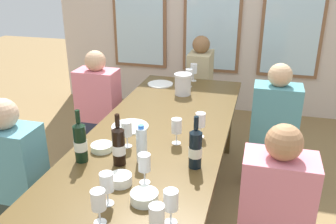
{
  "coord_description": "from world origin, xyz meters",
  "views": [
    {
      "loc": [
        0.66,
        -2.3,
        1.86
      ],
      "look_at": [
        0.0,
        0.18,
        0.79
      ],
      "focal_mm": 39.31,
      "sensor_mm": 36.0,
      "label": 1
    }
  ],
  "objects": [
    {
      "name": "wine_glass_7",
      "position": [
        0.29,
        -0.07,
        0.86
      ],
      "size": [
        0.07,
        0.07,
        0.17
      ],
      "color": "white",
      "rests_on": "dining_table"
    },
    {
      "name": "wine_bottle_0",
      "position": [
        0.33,
        -0.47,
        0.86
      ],
      "size": [
        0.08,
        0.08,
        0.32
      ],
      "color": "black",
      "rests_on": "dining_table"
    },
    {
      "name": "wine_glass_2",
      "position": [
        0.01,
        1.14,
        0.86
      ],
      "size": [
        0.07,
        0.07,
        0.17
      ],
      "color": "white",
      "rests_on": "dining_table"
    },
    {
      "name": "seated_person_1",
      "position": [
        0.8,
        0.61,
        0.53
      ],
      "size": [
        0.38,
        0.24,
        1.11
      ],
      "color": "#26313B",
      "rests_on": "ground"
    },
    {
      "name": "wine_glass_1",
      "position": [
        -0.14,
        -0.33,
        0.86
      ],
      "size": [
        0.07,
        0.07,
        0.17
      ],
      "color": "white",
      "rests_on": "dining_table"
    },
    {
      "name": "white_plate_0",
      "position": [
        -0.22,
        -0.05,
        0.74
      ],
      "size": [
        0.27,
        0.27,
        0.01
      ],
      "primitive_type": "cylinder",
      "color": "white",
      "rests_on": "dining_table"
    },
    {
      "name": "metal_pitcher",
      "position": [
        -0.01,
        0.73,
        0.84
      ],
      "size": [
        0.16,
        0.16,
        0.19
      ],
      "color": "silver",
      "rests_on": "dining_table"
    },
    {
      "name": "wine_glass_3",
      "position": [
        0.01,
        -1.07,
        0.86
      ],
      "size": [
        0.07,
        0.07,
        0.17
      ],
      "color": "white",
      "rests_on": "dining_table"
    },
    {
      "name": "wine_bottle_1",
      "position": [
        -0.1,
        -0.55,
        0.86
      ],
      "size": [
        0.08,
        0.08,
        0.32
      ],
      "color": "black",
      "rests_on": "dining_table"
    },
    {
      "name": "tasting_bowl_1",
      "position": [
        -0.27,
        -0.42,
        0.76
      ],
      "size": [
        0.14,
        0.14,
        0.04
      ],
      "primitive_type": "cylinder",
      "color": "white",
      "rests_on": "dining_table"
    },
    {
      "name": "ground_plane",
      "position": [
        0.0,
        0.0,
        0.0
      ],
      "size": [
        12.0,
        12.0,
        0.0
      ],
      "primitive_type": "plane",
      "color": "olive"
    },
    {
      "name": "dining_table",
      "position": [
        0.0,
        0.0,
        0.67
      ],
      "size": [
        0.94,
        2.43,
        0.74
      ],
      "color": "#503B1C",
      "rests_on": "ground"
    },
    {
      "name": "tasting_bowl_0",
      "position": [
        0.15,
        -0.86,
        0.77
      ],
      "size": [
        0.14,
        0.14,
        0.05
      ],
      "primitive_type": "cylinder",
      "color": "white",
      "rests_on": "dining_table"
    },
    {
      "name": "wine_glass_0",
      "position": [
        0.29,
        -1.1,
        0.86
      ],
      "size": [
        0.07,
        0.07,
        0.17
      ],
      "color": "white",
      "rests_on": "dining_table"
    },
    {
      "name": "seated_person_4",
      "position": [
        0.0,
        1.57,
        0.53
      ],
      "size": [
        0.24,
        0.38,
        1.11
      ],
      "color": "#333932",
      "rests_on": "ground"
    },
    {
      "name": "wine_bottle_2",
      "position": [
        -0.33,
        -0.57,
        0.87
      ],
      "size": [
        0.08,
        0.08,
        0.33
      ],
      "color": "black",
      "rests_on": "dining_table"
    },
    {
      "name": "seated_person_2",
      "position": [
        -0.8,
        -0.63,
        0.53
      ],
      "size": [
        0.38,
        0.24,
        1.11
      ],
      "color": "#2D3834",
      "rests_on": "ground"
    },
    {
      "name": "wine_glass_5",
      "position": [
        -0.01,
        -0.92,
        0.86
      ],
      "size": [
        0.07,
        0.07,
        0.17
      ],
      "color": "white",
      "rests_on": "dining_table"
    },
    {
      "name": "water_bottle",
      "position": [
        0.02,
        -0.49,
        0.85
      ],
      "size": [
        0.06,
        0.06,
        0.24
      ],
      "color": "white",
      "rests_on": "dining_table"
    },
    {
      "name": "wine_glass_8",
      "position": [
        -0.0,
        0.95,
        0.86
      ],
      "size": [
        0.07,
        0.07,
        0.17
      ],
      "color": "white",
      "rests_on": "dining_table"
    },
    {
      "name": "wine_glass_6",
      "position": [
        0.32,
        -0.98,
        0.86
      ],
      "size": [
        0.07,
        0.07,
        0.17
      ],
      "color": "white",
      "rests_on": "dining_table"
    },
    {
      "name": "seated_person_3",
      "position": [
        0.8,
        -0.58,
        0.53
      ],
      "size": [
        0.38,
        0.24,
        1.11
      ],
      "color": "#2C3A37",
      "rests_on": "ground"
    },
    {
      "name": "seated_person_0",
      "position": [
        -0.8,
        0.64,
        0.53
      ],
      "size": [
        0.38,
        0.24,
        1.11
      ],
      "color": "#2A2D43",
      "rests_on": "ground"
    },
    {
      "name": "wine_glass_9",
      "position": [
        0.1,
        -0.7,
        0.86
      ],
      "size": [
        0.07,
        0.07,
        0.17
      ],
      "color": "white",
      "rests_on": "dining_table"
    },
    {
      "name": "wine_glass_4",
      "position": [
        0.16,
        -0.21,
        0.86
      ],
      "size": [
        0.07,
        0.07,
        0.17
      ],
      "color": "white",
      "rests_on": "dining_table"
    },
    {
      "name": "white_plate_1",
      "position": [
        -0.28,
        0.95,
        0.74
      ],
      "size": [
        0.25,
        0.25,
        0.01
      ],
      "primitive_type": "cylinder",
      "color": "white",
      "rests_on": "dining_table"
    },
    {
      "name": "tasting_bowl_2",
      "position": [
        -0.02,
        -0.75,
        0.77
      ],
      "size": [
        0.12,
        0.12,
        0.05
      ],
      "primitive_type": "cylinder",
      "color": "white",
      "rests_on": "dining_table"
    }
  ]
}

